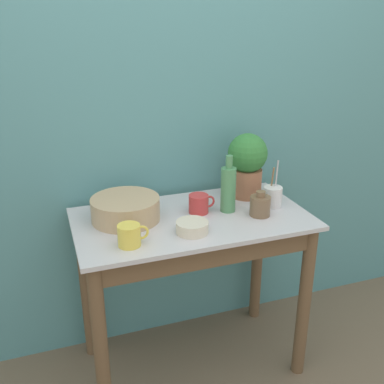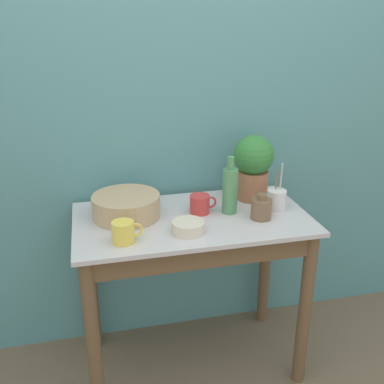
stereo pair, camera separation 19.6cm
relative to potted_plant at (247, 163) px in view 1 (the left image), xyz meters
name	(u,v)px [view 1 (the left image)]	position (x,y,z in m)	size (l,w,h in m)	color
wall_back	(168,115)	(-0.34, 0.19, 0.22)	(6.00, 0.05, 2.40)	teal
counter_table	(194,257)	(-0.34, -0.17, -0.37)	(1.04, 0.58, 0.81)	brown
potted_plant	(247,163)	(0.00, 0.00, 0.00)	(0.19, 0.19, 0.32)	#A36647
bowl_wash_large	(125,209)	(-0.62, -0.07, -0.12)	(0.30, 0.30, 0.10)	tan
bottle_tall	(228,188)	(-0.16, -0.14, -0.06)	(0.07, 0.07, 0.27)	#4C8C59
bottle_short	(260,205)	(-0.04, -0.23, -0.13)	(0.09, 0.09, 0.12)	brown
mug_red	(199,204)	(-0.29, -0.11, -0.13)	(0.12, 0.09, 0.08)	#C63838
mug_yellow	(130,235)	(-0.65, -0.32, -0.13)	(0.12, 0.09, 0.09)	#E5CC4C
bowl_small_cream	(192,227)	(-0.39, -0.29, -0.15)	(0.14, 0.14, 0.05)	beige
utensil_cup	(273,196)	(0.06, -0.16, -0.12)	(0.09, 0.09, 0.22)	silver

